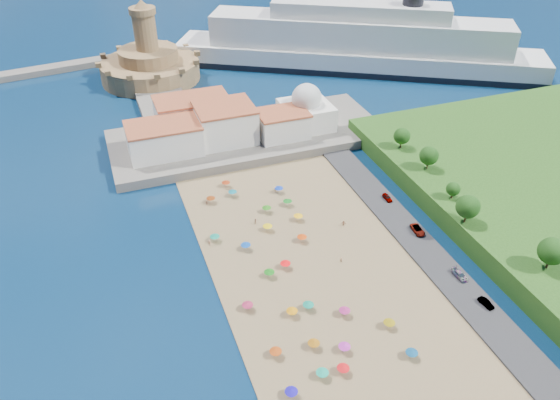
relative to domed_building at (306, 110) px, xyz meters
name	(u,v)px	position (x,y,z in m)	size (l,w,h in m)	color
ground	(301,291)	(-30.00, -71.00, -8.97)	(700.00, 700.00, 0.00)	#071938
terrace	(248,137)	(-20.00, 2.00, -7.47)	(90.00, 36.00, 3.00)	#59544C
jetty	(164,105)	(-42.00, 37.00, -7.77)	(18.00, 70.00, 2.40)	#59544C
waterfront_buildings	(208,124)	(-33.05, 2.64, -1.10)	(57.00, 29.00, 11.00)	silver
domed_building	(306,110)	(0.00, 0.00, 0.00)	(16.00, 16.00, 15.00)	silver
fortress	(150,64)	(-42.00, 67.00, -2.29)	(40.00, 40.00, 32.40)	#9C7D4E
cruise_ship	(358,46)	(43.69, 49.35, 1.18)	(147.75, 97.86, 34.28)	black
beach_parasols	(321,331)	(-31.45, -85.33, -6.83)	(29.79, 114.19, 2.20)	gray
beachgoers	(288,277)	(-31.56, -66.97, -7.85)	(36.83, 97.70, 1.86)	tan
parked_cars	(453,268)	(6.00, -77.26, -7.58)	(2.84, 73.74, 1.45)	gray
hillside_trees	(512,232)	(18.68, -79.43, 1.22)	(12.83, 103.63, 7.87)	#382314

